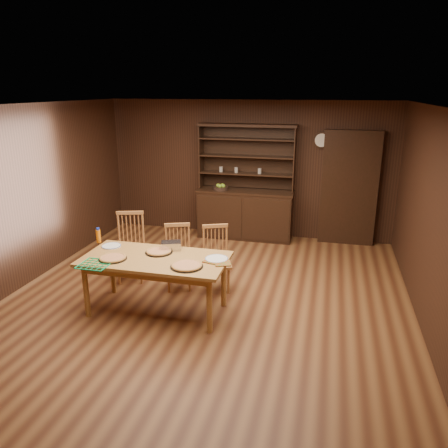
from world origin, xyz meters
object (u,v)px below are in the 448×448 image
(chair_center, at_px, (178,254))
(juice_bottle, at_px, (98,236))
(china_hutch, at_px, (245,208))
(chair_right, at_px, (216,256))
(chair_left, at_px, (131,244))
(dining_table, at_px, (155,264))

(chair_center, height_order, juice_bottle, juice_bottle)
(china_hutch, bearing_deg, chair_right, -89.07)
(china_hutch, height_order, chair_left, china_hutch)
(china_hutch, relative_size, dining_table, 1.18)
(china_hutch, height_order, dining_table, china_hutch)
(china_hutch, bearing_deg, chair_center, -102.05)
(chair_left, height_order, chair_center, chair_left)
(china_hutch, xyz_separation_m, chair_center, (-0.51, -2.41, -0.10))
(china_hutch, bearing_deg, dining_table, -99.54)
(chair_center, xyz_separation_m, chair_right, (0.55, 0.07, 0.00))
(china_hutch, relative_size, chair_left, 2.09)
(chair_left, distance_m, juice_bottle, 0.66)
(chair_center, bearing_deg, juice_bottle, -177.06)
(juice_bottle, bearing_deg, chair_center, 23.94)
(dining_table, relative_size, chair_left, 1.77)
(china_hutch, distance_m, juice_bottle, 3.24)
(chair_left, xyz_separation_m, chair_center, (0.79, -0.11, -0.05))
(china_hutch, relative_size, chair_right, 2.29)
(dining_table, bearing_deg, juice_bottle, 160.87)
(dining_table, xyz_separation_m, chair_left, (-0.77, 0.89, -0.12))
(chair_center, xyz_separation_m, juice_bottle, (-1.00, -0.44, 0.35))
(chair_left, bearing_deg, china_hutch, 43.17)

